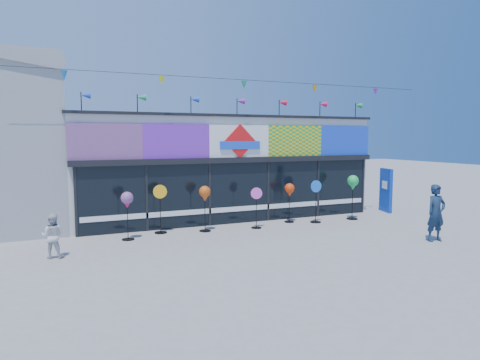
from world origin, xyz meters
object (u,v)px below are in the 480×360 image
spinner_2 (205,195)px  spinner_4 (290,191)px  child (53,236)px  spinner_0 (127,201)px  spinner_6 (353,184)px  spinner_5 (316,200)px  adult_man (436,213)px  spinner_1 (160,208)px  blue_sign (386,190)px  spinner_3 (256,207)px

spinner_2 → spinner_4: bearing=3.9°
child → spinner_0: bearing=-131.5°
spinner_2 → spinner_6: bearing=-2.3°
spinner_4 → spinner_5: size_ratio=0.93×
spinner_4 → adult_man: (2.67, -4.46, -0.31)m
spinner_0 → spinner_6: spinner_6 is taller
spinner_5 → child: bearing=-172.2°
spinner_2 → spinner_0: bearing=-175.6°
spinner_6 → child: (-10.90, -1.24, -0.81)m
adult_man → spinner_1: bearing=153.8°
spinner_4 → adult_man: adult_man is taller
child → adult_man: bearing=-175.9°
spinner_0 → spinner_2: bearing=4.4°
spinner_4 → spinner_5: (0.89, -0.46, -0.35)m
blue_sign → spinner_0: bearing=-160.0°
spinner_4 → spinner_5: 1.06m
spinner_5 → blue_sign: bearing=11.0°
spinner_5 → spinner_0: bearing=179.9°
blue_sign → spinner_3: (-6.66, -0.83, -0.18)m
spinner_4 → spinner_6: bearing=-10.5°
adult_man → child: adult_man is taller
spinner_1 → spinner_3: bearing=-9.8°
spinner_2 → spinner_6: (6.08, -0.24, 0.14)m
spinner_1 → child: bearing=-151.5°
spinner_0 → spinner_1: (1.17, 0.54, -0.36)m
spinner_0 → spinner_3: bearing=-0.5°
spinner_6 → spinner_5: bearing=179.3°
spinner_2 → spinner_1: bearing=167.1°
spinner_1 → spinner_6: (7.55, -0.58, 0.54)m
spinner_0 → adult_man: size_ratio=0.86×
spinner_1 → adult_man: 8.88m
spinner_0 → spinner_5: size_ratio=0.95×
spinner_2 → spinner_6: size_ratio=0.90×
child → spinner_2: bearing=-144.8°
spinner_1 → spinner_5: spinner_1 is taller
spinner_1 → spinner_3: 3.38m
spinner_5 → adult_man: size_ratio=0.91×
spinner_0 → spinner_3: 4.52m
spinner_4 → child: spinner_4 is taller
spinner_3 → spinner_6: 4.27m
spinner_4 → adult_man: bearing=-59.1°
spinner_2 → child: size_ratio=1.31×
adult_man → child: bearing=170.6°
spinner_1 → spinner_5: size_ratio=1.02×
spinner_1 → adult_man: adult_man is taller
spinner_6 → adult_man: size_ratio=0.99×
spinner_6 → child: size_ratio=1.46×
spinner_6 → spinner_2: bearing=177.7°
spinner_5 → adult_man: (1.78, -4.00, 0.04)m
spinner_0 → spinner_4: 6.15m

